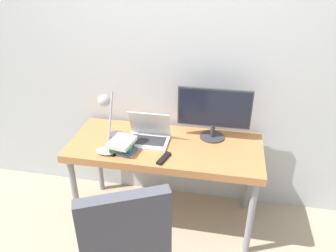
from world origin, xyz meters
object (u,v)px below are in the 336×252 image
at_px(office_chair, 126,252).
at_px(game_controller, 106,151).
at_px(desk_lamp, 108,110).
at_px(monitor, 214,111).
at_px(book_stack, 122,146).
at_px(laptop, 148,135).

relative_size(office_chair, game_controller, 7.16).
distance_m(desk_lamp, office_chair, 1.04).
xyz_separation_m(monitor, office_chair, (-0.39, -1.12, -0.37)).
bearing_deg(desk_lamp, book_stack, -36.32).
xyz_separation_m(desk_lamp, book_stack, (0.12, -0.09, -0.24)).
bearing_deg(monitor, desk_lamp, -162.07).
distance_m(office_chair, book_stack, 0.84).
bearing_deg(laptop, desk_lamp, -160.67).
height_order(laptop, office_chair, office_chair).
xyz_separation_m(laptop, office_chair, (0.10, -0.97, -0.19)).
distance_m(office_chair, game_controller, 0.83).
relative_size(office_chair, book_stack, 4.39).
height_order(laptop, game_controller, laptop).
bearing_deg(desk_lamp, laptop, 19.33).
bearing_deg(book_stack, laptop, 49.80).
bearing_deg(monitor, office_chair, -109.17).
bearing_deg(game_controller, book_stack, 25.39).
distance_m(laptop, game_controller, 0.36).
height_order(desk_lamp, book_stack, desk_lamp).
relative_size(monitor, game_controller, 3.71).
xyz_separation_m(laptop, book_stack, (-0.16, -0.19, 0.00)).
distance_m(monitor, office_chair, 1.24).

